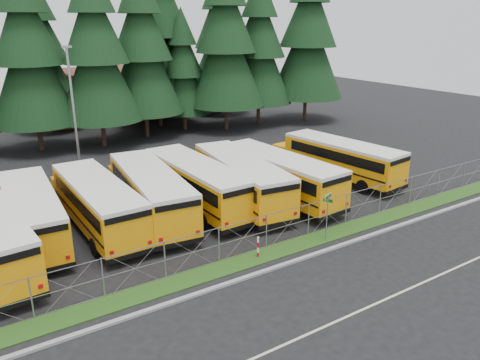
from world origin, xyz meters
name	(u,v)px	position (x,y,z in m)	size (l,w,h in m)	color
ground	(270,237)	(0.00, 0.00, 0.00)	(120.00, 120.00, 0.00)	black
curb	(305,258)	(0.00, -3.10, 0.06)	(50.00, 0.25, 0.12)	gray
grass_verge	(288,248)	(0.00, -1.70, 0.03)	(50.00, 1.40, 0.06)	#1B4814
road_lane_line	(376,303)	(0.00, -8.00, 0.01)	(50.00, 0.12, 0.01)	beige
chainlink_fence	(281,227)	(0.00, -1.00, 1.00)	(44.00, 0.10, 2.00)	gray
brick_building	(127,92)	(6.00, 40.00, 3.00)	(22.00, 10.00, 6.00)	brown
bus_1	(31,215)	(-11.54, 7.09, 1.50)	(2.69, 11.41, 2.99)	#FF9708
bus_2	(97,205)	(-8.02, 6.50, 1.54)	(2.78, 11.78, 3.09)	#FF9708
bus_3	(150,194)	(-4.70, 6.45, 1.59)	(2.86, 12.11, 3.18)	#FF9708
bus_4	(194,184)	(-1.53, 6.47, 1.59)	(2.86, 12.11, 3.18)	#FF9708
bus_5	(239,180)	(1.42, 5.60, 1.59)	(2.86, 12.13, 3.18)	#FF9708
bus_6	(275,176)	(3.98, 4.91, 1.59)	(2.87, 12.15, 3.19)	#FF9708
bus_east	(338,160)	(10.65, 5.65, 1.53)	(2.75, 11.66, 3.06)	#FF9708
street_sign	(328,207)	(2.39, -2.08, 2.03)	(0.77, 0.51, 2.81)	gray
striped_bollard	(258,247)	(-2.01, -1.66, 0.60)	(0.11, 0.11, 1.20)	#B20C0C
light_standard	(73,108)	(-6.28, 17.06, 5.50)	(0.70, 0.35, 10.14)	gray
conifer_3	(29,55)	(-7.31, 27.31, 8.89)	(8.04, 8.04, 17.78)	black
conifer_4	(96,54)	(-1.68, 25.73, 8.89)	(8.04, 8.04, 17.77)	black
conifer_5	(142,51)	(3.43, 27.13, 8.88)	(8.03, 8.03, 17.76)	black
conifer_6	(183,70)	(8.37, 27.98, 6.64)	(6.01, 6.01, 13.29)	black
conifer_7	(226,44)	(12.42, 25.49, 9.44)	(8.54, 8.54, 18.88)	black
conifer_8	(259,50)	(17.28, 26.12, 8.65)	(7.82, 7.82, 17.29)	black
conifer_9	(308,38)	(23.36, 24.71, 9.80)	(8.87, 8.87, 19.61)	black
conifer_11	(41,54)	(-4.70, 35.90, 8.39)	(7.59, 7.59, 16.78)	black
conifer_12	(156,27)	(6.92, 31.50, 11.12)	(10.06, 10.06, 22.25)	black
conifer_13	(220,41)	(16.99, 34.62, 9.33)	(8.44, 8.44, 18.66)	black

